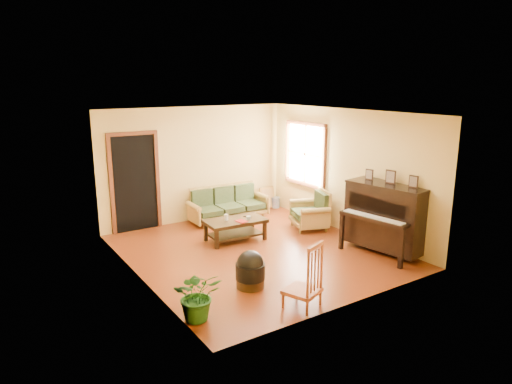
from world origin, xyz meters
TOP-DOWN VIEW (x-y plane):
  - floor at (0.00, 0.00)m, footprint 5.00×5.00m
  - doorway at (-1.45, 2.48)m, footprint 1.08×0.16m
  - window at (2.21, 1.30)m, footprint 0.12×1.36m
  - sofa at (0.57, 2.02)m, footprint 1.86×0.81m
  - coffee_table at (-0.02, 0.74)m, footprint 1.24×0.73m
  - armchair at (1.72, 0.53)m, footprint 1.06×1.08m
  - piano at (2.02, -1.34)m, footprint 1.09×1.60m
  - footstool at (-0.92, -1.24)m, footprint 0.55×0.55m
  - red_chair at (-0.64, -2.18)m, footprint 0.61×0.63m
  - leaning_frame at (1.88, 2.35)m, footprint 0.43×0.12m
  - ceramic_crock at (2.09, 2.30)m, footprint 0.22×0.22m
  - potted_plant at (-2.04, -1.70)m, footprint 0.81×0.76m
  - book at (-0.08, 0.53)m, footprint 0.20×0.25m
  - candle at (-0.19, 0.80)m, footprint 0.08×0.08m
  - glass_jar at (0.23, 0.63)m, footprint 0.11×0.11m
  - remote at (0.29, 0.82)m, footprint 0.14×0.05m

SIDE VIEW (x-z plane):
  - floor at x=0.00m, z-range 0.00..0.00m
  - ceramic_crock at x=2.09m, z-range 0.00..0.27m
  - coffee_table at x=-0.02m, z-range 0.00..0.44m
  - footstool at x=-0.92m, z-range 0.00..0.44m
  - leaning_frame at x=1.88m, z-range 0.00..0.57m
  - potted_plant at x=-2.04m, z-range 0.00..0.72m
  - sofa at x=0.57m, z-range 0.00..0.79m
  - armchair at x=1.72m, z-range 0.00..0.85m
  - remote at x=0.29m, z-range 0.44..0.45m
  - book at x=-0.08m, z-range 0.44..0.46m
  - glass_jar at x=0.23m, z-range 0.44..0.50m
  - red_chair at x=-0.64m, z-range 0.00..0.98m
  - candle at x=-0.19m, z-range 0.44..0.57m
  - piano at x=2.02m, z-range 0.00..1.31m
  - doorway at x=-1.45m, z-range 0.00..2.05m
  - window at x=2.21m, z-range 0.77..2.23m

